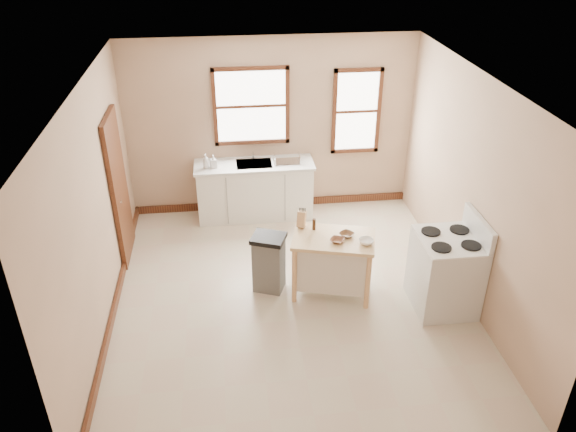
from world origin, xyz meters
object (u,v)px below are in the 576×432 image
object	(u,v)px
kitchen_island	(333,265)
bowl_a	(337,240)
knife_block	(302,220)
dish_rack	(287,159)
trash_bin	(269,263)
soap_bottle_b	(213,161)
bowl_c	(366,242)
pepper_grinder	(314,224)
gas_stove	(446,263)
soap_bottle_a	(206,161)
bowl_b	(347,234)

from	to	relation	value
kitchen_island	bowl_a	bearing A→B (deg)	-63.33
knife_block	kitchen_island	bearing A→B (deg)	-18.77
dish_rack	trash_bin	xyz separation A→B (m)	(-0.47, -1.97, -0.57)
dish_rack	kitchen_island	xyz separation A→B (m)	(0.34, -2.15, -0.56)
soap_bottle_b	bowl_c	xyz separation A→B (m)	(1.84, -2.27, -0.16)
bowl_c	trash_bin	distance (m)	1.31
soap_bottle_b	dish_rack	xyz separation A→B (m)	(1.13, 0.06, -0.05)
kitchen_island	trash_bin	xyz separation A→B (m)	(-0.80, 0.18, -0.02)
kitchen_island	bowl_c	distance (m)	0.60
dish_rack	knife_block	bearing A→B (deg)	-78.98
soap_bottle_b	pepper_grinder	world-z (taller)	soap_bottle_b
bowl_c	kitchen_island	bearing A→B (deg)	153.15
pepper_grinder	trash_bin	xyz separation A→B (m)	(-0.59, -0.05, -0.51)
kitchen_island	gas_stove	size ratio (longest dim) A/B	0.82
knife_block	pepper_grinder	world-z (taller)	knife_block
knife_block	bowl_a	size ratio (longest dim) A/B	1.19
soap_bottle_a	knife_block	bearing A→B (deg)	-31.29
soap_bottle_a	trash_bin	xyz separation A→B (m)	(0.78, -1.90, -0.64)
dish_rack	gas_stove	xyz separation A→B (m)	(1.67, -2.57, -0.35)
trash_bin	gas_stove	world-z (taller)	gas_stove
gas_stove	soap_bottle_b	bearing A→B (deg)	138.13
kitchen_island	trash_bin	bearing A→B (deg)	-177.25
dish_rack	pepper_grinder	bearing A→B (deg)	-74.55
bowl_b	pepper_grinder	bearing A→B (deg)	151.70
bowl_a	bowl_c	xyz separation A→B (m)	(0.34, -0.08, 0.01)
trash_bin	pepper_grinder	bearing A→B (deg)	26.13
soap_bottle_a	kitchen_island	distance (m)	2.68
pepper_grinder	trash_bin	bearing A→B (deg)	-175.19
dish_rack	bowl_b	world-z (taller)	dish_rack
knife_block	pepper_grinder	size ratio (longest dim) A/B	1.33
bowl_b	gas_stove	world-z (taller)	gas_stove
trash_bin	gas_stove	xyz separation A→B (m)	(2.13, -0.60, 0.22)
knife_block	bowl_a	distance (m)	0.58
pepper_grinder	bowl_a	distance (m)	0.41
bowl_b	trash_bin	xyz separation A→B (m)	(-0.97, 0.16, -0.45)
bowl_c	trash_bin	xyz separation A→B (m)	(-1.17, 0.36, -0.46)
soap_bottle_a	bowl_b	distance (m)	2.71
dish_rack	bowl_c	xyz separation A→B (m)	(0.70, -2.33, -0.11)
soap_bottle_a	bowl_c	distance (m)	2.99
bowl_c	bowl_b	bearing A→B (deg)	134.40
dish_rack	pepper_grinder	xyz separation A→B (m)	(0.12, -1.92, -0.06)
bowl_c	dish_rack	bearing A→B (deg)	106.83
dish_rack	bowl_c	distance (m)	2.44
soap_bottle_b	bowl_b	world-z (taller)	soap_bottle_b
kitchen_island	bowl_b	distance (m)	0.47
kitchen_island	soap_bottle_a	bearing A→B (deg)	142.50
kitchen_island	bowl_a	size ratio (longest dim) A/B	6.06
soap_bottle_a	bowl_a	world-z (taller)	soap_bottle_a
bowl_b	dish_rack	bearing A→B (deg)	103.36
bowl_c	soap_bottle_a	bearing A→B (deg)	130.89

